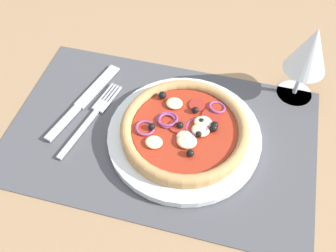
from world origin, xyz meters
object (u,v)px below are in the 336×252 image
object	(u,v)px
plate	(184,137)
pizza	(184,130)
wine_glass	(310,52)
fork	(93,115)
knife	(85,100)

from	to	relation	value
plate	pizza	bearing A→B (deg)	93.57
pizza	wine_glass	world-z (taller)	wine_glass
fork	wine_glass	bearing A→B (deg)	-54.42
plate	pizza	world-z (taller)	pizza
knife	wine_glass	size ratio (longest dim) A/B	1.33
plate	fork	distance (cm)	16.47
pizza	knife	distance (cm)	19.72
pizza	wine_glass	bearing A→B (deg)	41.94
pizza	knife	world-z (taller)	pizza
plate	fork	size ratio (longest dim) A/B	1.42
plate	fork	xyz separation A→B (cm)	(-16.44, 0.85, -0.49)
fork	pizza	bearing A→B (deg)	-80.78
knife	wine_glass	bearing A→B (deg)	-57.06
plate	knife	bearing A→B (deg)	169.08
knife	pizza	bearing A→B (deg)	-85.82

